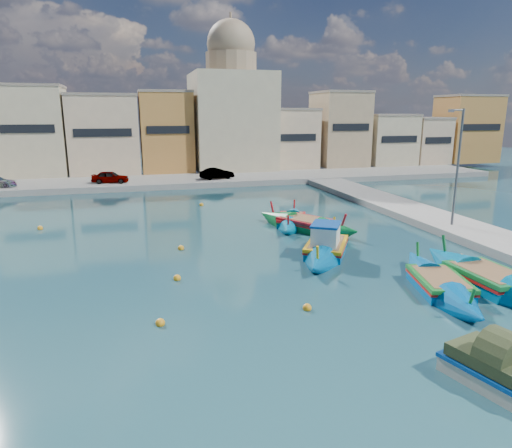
{
  "coord_description": "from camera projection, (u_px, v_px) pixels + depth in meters",
  "views": [
    {
      "loc": [
        -2.79,
        -18.99,
        7.74
      ],
      "look_at": [
        4.0,
        6.0,
        1.4
      ],
      "focal_mm": 32.0,
      "sensor_mm": 36.0,
      "label": 1
    }
  ],
  "objects": [
    {
      "name": "north_townhouses",
      "position": [
        207.0,
        135.0,
        57.76
      ],
      "size": [
        83.2,
        7.87,
        10.19
      ],
      "color": "#CCB18D",
      "rests_on": "ground"
    },
    {
      "name": "north_quay",
      "position": [
        159.0,
        182.0,
        50.28
      ],
      "size": [
        80.0,
        8.0,
        0.6
      ],
      "primitive_type": "cube",
      "color": "gray",
      "rests_on": "ground"
    },
    {
      "name": "luzzu_blue_south",
      "position": [
        439.0,
        285.0,
        20.3
      ],
      "size": [
        4.08,
        8.62,
        2.43
      ],
      "color": "#005DA9",
      "rests_on": "ground"
    },
    {
      "name": "luzzu_turquoise_cabin",
      "position": [
        326.0,
        248.0,
        25.56
      ],
      "size": [
        6.43,
        8.73,
        2.9
      ],
      "color": "#005F9E",
      "rests_on": "ground"
    },
    {
      "name": "luzzu_cyan_mid",
      "position": [
        291.0,
        221.0,
        32.33
      ],
      "size": [
        4.71,
        7.65,
        2.24
      ],
      "color": "#0073A2",
      "rests_on": "ground"
    },
    {
      "name": "mooring_buoys",
      "position": [
        211.0,
        253.0,
        25.48
      ],
      "size": [
        23.71,
        22.54,
        0.36
      ],
      "color": "orange",
      "rests_on": "ground"
    },
    {
      "name": "ground",
      "position": [
        205.0,
        291.0,
        20.36
      ],
      "size": [
        160.0,
        160.0,
        0.0
      ],
      "primitive_type": "plane",
      "color": "#14323E",
      "rests_on": "ground"
    },
    {
      "name": "tender_near",
      "position": [
        499.0,
        372.0,
        13.15
      ],
      "size": [
        2.38,
        3.4,
        1.52
      ],
      "color": "beige",
      "rests_on": "ground"
    },
    {
      "name": "parked_cars",
      "position": [
        104.0,
        177.0,
        47.22
      ],
      "size": [
        26.11,
        2.14,
        1.26
      ],
      "color": "#4C1919",
      "rests_on": "north_quay"
    },
    {
      "name": "luzzu_cyan_south",
      "position": [
        489.0,
        281.0,
        20.71
      ],
      "size": [
        2.41,
        8.99,
        2.79
      ],
      "color": "#006DA1",
      "rests_on": "ground"
    },
    {
      "name": "luzzu_green",
      "position": [
        305.0,
        225.0,
        31.01
      ],
      "size": [
        6.29,
        8.31,
        2.66
      ],
      "color": "#0A7031",
      "rests_on": "ground"
    },
    {
      "name": "quay_street_lamp",
      "position": [
        457.0,
        167.0,
        29.39
      ],
      "size": [
        1.18,
        0.16,
        8.0
      ],
      "color": "#595B60",
      "rests_on": "ground"
    },
    {
      "name": "church_block",
      "position": [
        232.0,
        107.0,
        58.39
      ],
      "size": [
        10.0,
        10.0,
        19.1
      ],
      "color": "#BFB28F",
      "rests_on": "ground"
    }
  ]
}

